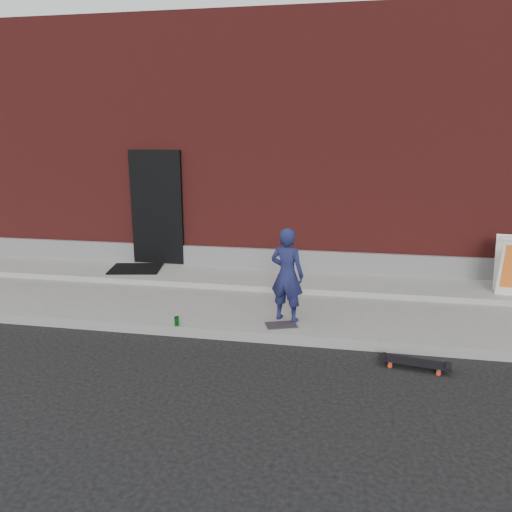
# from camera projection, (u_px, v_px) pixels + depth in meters

# --- Properties ---
(ground) EXTENTS (80.00, 80.00, 0.00)m
(ground) POSITION_uv_depth(u_px,v_px,m) (260.00, 343.00, 6.94)
(ground) COLOR black
(ground) RESTS_ON ground
(sidewalk) EXTENTS (20.00, 3.00, 0.15)m
(sidewalk) POSITION_uv_depth(u_px,v_px,m) (275.00, 303.00, 8.35)
(sidewalk) COLOR slate
(sidewalk) RESTS_ON ground
(apron) EXTENTS (20.00, 1.20, 0.10)m
(apron) POSITION_uv_depth(u_px,v_px,m) (283.00, 280.00, 9.18)
(apron) COLOR gray
(apron) RESTS_ON sidewalk
(building) EXTENTS (20.00, 8.10, 5.00)m
(building) POSITION_uv_depth(u_px,v_px,m) (307.00, 146.00, 13.01)
(building) COLOR #5D1C19
(building) RESTS_ON ground
(child) EXTENTS (0.58, 0.46, 1.39)m
(child) POSITION_uv_depth(u_px,v_px,m) (287.00, 275.00, 7.22)
(child) COLOR #191D48
(child) RESTS_ON sidewalk
(skateboard) EXTENTS (0.85, 0.35, 0.09)m
(skateboard) POSITION_uv_depth(u_px,v_px,m) (415.00, 363.00, 6.18)
(skateboard) COLOR red
(skateboard) RESTS_ON ground
(soda_can) EXTENTS (0.08, 0.08, 0.13)m
(soda_can) POSITION_uv_depth(u_px,v_px,m) (177.00, 321.00, 7.15)
(soda_can) COLOR #1B8925
(soda_can) RESTS_ON sidewalk
(doormat) EXTENTS (1.08, 0.94, 0.03)m
(doormat) POSITION_uv_depth(u_px,v_px,m) (136.00, 269.00, 9.73)
(doormat) COLOR black
(doormat) RESTS_ON apron
(utility_plate) EXTENTS (0.51, 0.42, 0.01)m
(utility_plate) POSITION_uv_depth(u_px,v_px,m) (281.00, 325.00, 7.17)
(utility_plate) COLOR #4C4C51
(utility_plate) RESTS_ON sidewalk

